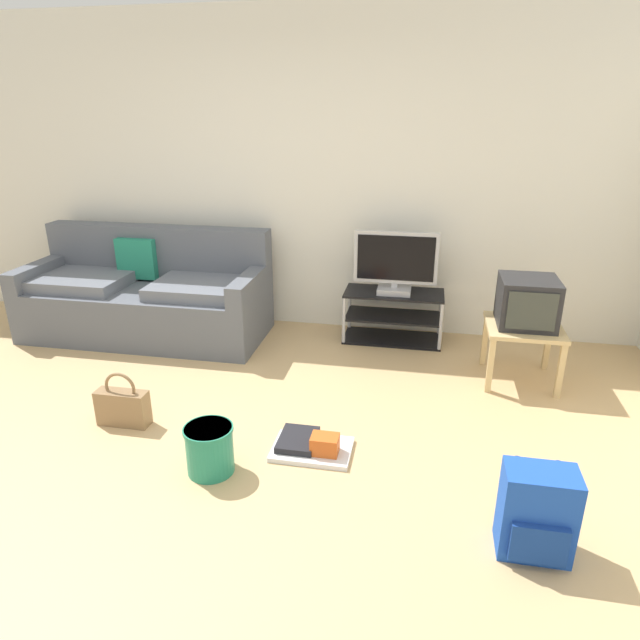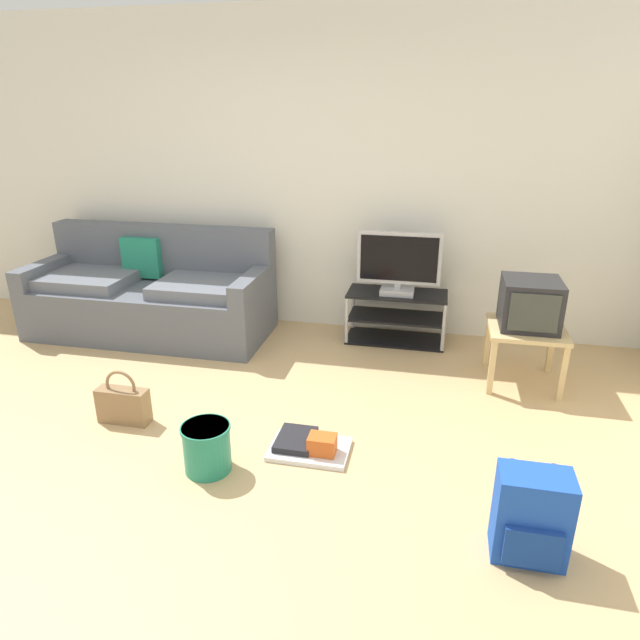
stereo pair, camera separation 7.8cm
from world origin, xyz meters
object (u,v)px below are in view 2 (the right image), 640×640
at_px(flat_tv, 399,264).
at_px(handbag, 123,404).
at_px(crt_tv, 530,303).
at_px(floor_tray, 309,445).
at_px(tv_stand, 396,317).
at_px(couch, 152,295).
at_px(backpack, 531,517).
at_px(side_table, 526,336).
at_px(cleaning_bucket, 207,446).

bearing_deg(flat_tv, handbag, -133.10).
bearing_deg(crt_tv, floor_tray, -137.37).
bearing_deg(flat_tv, tv_stand, 90.00).
distance_m(couch, backpack, 3.65).
bearing_deg(tv_stand, side_table, -31.34).
xyz_separation_m(side_table, crt_tv, (0.00, 0.02, 0.24)).
xyz_separation_m(side_table, cleaning_bucket, (-1.84, -1.49, -0.22)).
bearing_deg(cleaning_bucket, couch, 125.03).
height_order(couch, side_table, couch).
relative_size(flat_tv, backpack, 1.61).
xyz_separation_m(tv_stand, flat_tv, (0.00, -0.02, 0.48)).
bearing_deg(handbag, couch, 110.77).
height_order(backpack, cleaning_bucket, backpack).
relative_size(side_table, backpack, 1.23).
height_order(flat_tv, floor_tray, flat_tv).
bearing_deg(backpack, cleaning_bucket, 149.14).
distance_m(tv_stand, backpack, 2.51).
xyz_separation_m(backpack, handbag, (-2.40, 0.65, -0.08)).
bearing_deg(tv_stand, couch, -173.52).
bearing_deg(couch, backpack, -35.79).
xyz_separation_m(flat_tv, side_table, (0.98, -0.57, -0.33)).
distance_m(side_table, cleaning_bucket, 2.38).
relative_size(backpack, cleaning_bucket, 1.55).
xyz_separation_m(flat_tv, floor_tray, (-0.35, -1.78, -0.66)).
bearing_deg(handbag, crt_tv, 24.06).
height_order(couch, flat_tv, flat_tv).
bearing_deg(backpack, couch, 123.24).
xyz_separation_m(crt_tv, backpack, (-0.17, -1.80, -0.40)).
distance_m(tv_stand, flat_tv, 0.48).
relative_size(couch, backpack, 4.85).
distance_m(crt_tv, cleaning_bucket, 2.43).
xyz_separation_m(side_table, backpack, (-0.17, -1.78, -0.16)).
relative_size(side_table, handbag, 1.45).
height_order(side_table, cleaning_bucket, side_table).
bearing_deg(side_table, couch, 173.63).
height_order(tv_stand, crt_tv, crt_tv).
height_order(couch, backpack, couch).
xyz_separation_m(backpack, cleaning_bucket, (-1.67, 0.29, -0.06)).
bearing_deg(handbag, floor_tray, -3.45).
xyz_separation_m(couch, backpack, (2.96, -2.13, -0.13)).
height_order(couch, cleaning_bucket, couch).
bearing_deg(side_table, handbag, -156.24).
bearing_deg(floor_tray, flat_tv, 78.82).
bearing_deg(flat_tv, floor_tray, -101.18).
distance_m(flat_tv, handbag, 2.40).
height_order(handbag, floor_tray, handbag).
bearing_deg(couch, tv_stand, 6.48).
height_order(crt_tv, handbag, crt_tv).
relative_size(crt_tv, floor_tray, 0.88).
xyz_separation_m(tv_stand, crt_tv, (0.98, -0.58, 0.39)).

